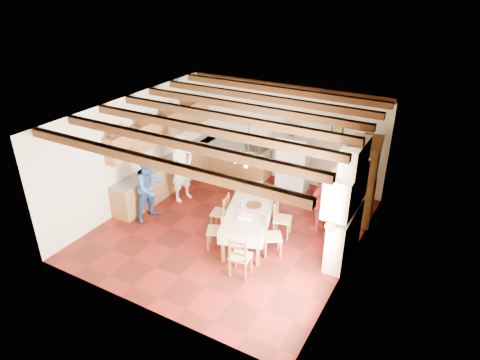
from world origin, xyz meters
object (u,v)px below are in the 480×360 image
Objects in this scene: person_woman_blue at (150,187)px; person_woman_red at (321,202)px; hutch at (367,181)px; chair_left_far at (220,212)px; refrigerator at (294,164)px; person_man at (182,168)px; chair_right_far at (283,218)px; chair_left_near at (216,230)px; chair_end_far at (255,199)px; chair_right_near at (273,236)px; microwave at (256,145)px; chair_end_near at (241,256)px; dining_table at (248,215)px.

person_woman_blue is 1.17× the size of person_woman_red.
hutch is 3.78m from chair_left_far.
person_woman_blue is (-2.60, -3.23, 0.04)m from refrigerator.
person_man reaches higher than person_woman_blue.
person_woman_red is at bearing -69.68° from person_man.
chair_right_far is at bearing -81.22° from person_man.
chair_end_far is (0.12, 1.73, 0.00)m from chair_left_near.
chair_right_near is 0.79m from chair_right_far.
chair_end_far is at bearing 50.29° from chair_right_far.
person_man is at bearing -104.53° from microwave.
chair_end_near is (0.98, -0.58, 0.00)m from chair_left_near.
chair_left_near is 0.54× the size of person_woman_blue.
person_woman_blue is at bearing -158.76° from hutch.
microwave is (-2.08, 2.61, 0.58)m from chair_right_far.
chair_left_near is 1.00× the size of chair_right_near.
refrigerator is 1.41m from microwave.
hutch is at bearing -121.61° from chair_end_near.
chair_end_near is 3.72m from person_man.
dining_table is 0.94m from chair_right_far.
microwave is (-1.47, 3.27, 0.31)m from dining_table.
chair_right_near is at bearing -45.94° from microwave.
hutch reaches higher than chair_end_far.
person_man reaches higher than chair_left_far.
microwave is (-0.93, 3.82, 0.58)m from chair_left_near.
dining_table is at bearing 109.63° from chair_left_near.
hutch is at bearing 49.32° from dining_table.
chair_end_far is at bearing -161.43° from hutch.
person_woman_red is at bearing -134.82° from hutch.
microwave is at bearing 168.14° from chair_left_near.
person_woman_red is at bearing -54.96° from person_woman_blue.
person_man is (-2.04, 1.52, 0.50)m from chair_left_near.
refrigerator is 1.12× the size of person_woman_red.
chair_right_far is at bearing -76.84° from refrigerator.
chair_right_near is 1.64m from person_woman_red.
microwave is at bearing 25.60° from chair_right_far.
hutch is at bearing -1.82° from microwave.
person_woman_blue reaches higher than chair_left_far.
chair_end_near is at bearing -91.95° from chair_end_far.
microwave is at bearing 0.23° from chair_right_near.
chair_right_far is 0.54× the size of person_woman_blue.
chair_right_near is (1.59, -0.30, 0.00)m from chair_left_far.
chair_end_far is 2.41m from microwave.
microwave is (-1.05, 2.09, 0.58)m from chair_end_far.
chair_left_near is 1.00× the size of chair_end_near.
refrigerator is at bearing 158.11° from hutch.
person_woman_red is at bearing -16.08° from chair_end_far.
chair_end_far is (-0.42, 1.18, -0.27)m from dining_table.
hutch reaches higher than microwave.
hutch is 3.80× the size of microwave.
refrigerator is 0.87× the size of person_man.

